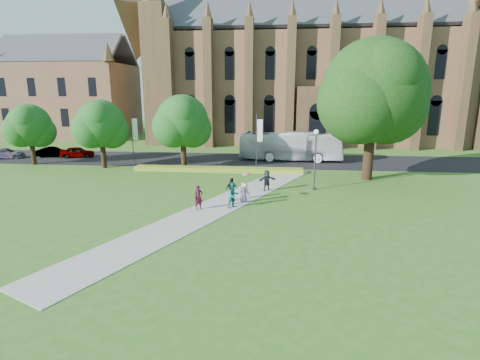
# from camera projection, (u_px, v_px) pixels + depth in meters

# --- Properties ---
(ground) EXTENTS (160.00, 160.00, 0.00)m
(ground) POSITION_uv_depth(u_px,v_px,m) (217.00, 210.00, 27.03)
(ground) COLOR #2D691F
(ground) RESTS_ON ground
(road) EXTENTS (160.00, 10.00, 0.02)m
(road) POSITION_uv_depth(u_px,v_px,m) (242.00, 160.00, 46.38)
(road) COLOR black
(road) RESTS_ON ground
(footpath) EXTENTS (15.58, 28.54, 0.04)m
(footpath) POSITION_uv_depth(u_px,v_px,m) (219.00, 206.00, 27.99)
(footpath) COLOR #B2B2A8
(footpath) RESTS_ON ground
(flower_hedge) EXTENTS (18.00, 1.40, 0.45)m
(flower_hedge) POSITION_uv_depth(u_px,v_px,m) (218.00, 169.00, 39.94)
(flower_hedge) COLOR gold
(flower_hedge) RESTS_ON ground
(cathedral) EXTENTS (52.60, 18.25, 28.00)m
(cathedral) POSITION_uv_depth(u_px,v_px,m) (314.00, 62.00, 61.52)
(cathedral) COLOR brown
(cathedral) RESTS_ON ground
(building_west) EXTENTS (22.00, 14.00, 18.30)m
(building_west) POSITION_uv_depth(u_px,v_px,m) (69.00, 86.00, 68.73)
(building_west) COLOR brown
(building_west) RESTS_ON ground
(streetlamp) EXTENTS (0.44, 0.44, 5.24)m
(streetlamp) POSITION_uv_depth(u_px,v_px,m) (315.00, 152.00, 31.85)
(streetlamp) COLOR #38383D
(streetlamp) RESTS_ON ground
(large_tree) EXTENTS (9.60, 9.60, 13.20)m
(large_tree) POSITION_uv_depth(u_px,v_px,m) (374.00, 91.00, 34.51)
(large_tree) COLOR #332114
(large_tree) RESTS_ON ground
(street_tree_0) EXTENTS (5.20, 5.20, 7.50)m
(street_tree_0) POSITION_uv_depth(u_px,v_px,m) (101.00, 124.00, 40.85)
(street_tree_0) COLOR #332114
(street_tree_0) RESTS_ON ground
(street_tree_1) EXTENTS (5.60, 5.60, 8.05)m
(street_tree_1) POSITION_uv_depth(u_px,v_px,m) (182.00, 121.00, 40.41)
(street_tree_1) COLOR #332114
(street_tree_1) RESTS_ON ground
(street_tree_2) EXTENTS (4.80, 4.80, 6.95)m
(street_tree_2) POSITION_uv_depth(u_px,v_px,m) (30.00, 126.00, 42.74)
(street_tree_2) COLOR #332114
(street_tree_2) RESTS_ON ground
(banner_pole_0) EXTENTS (0.70, 0.10, 6.00)m
(banner_pole_0) POSITION_uv_depth(u_px,v_px,m) (258.00, 138.00, 40.75)
(banner_pole_0) COLOR #38383D
(banner_pole_0) RESTS_ON ground
(banner_pole_1) EXTENTS (0.70, 0.10, 6.00)m
(banner_pole_1) POSITION_uv_depth(u_px,v_px,m) (133.00, 136.00, 42.07)
(banner_pole_1) COLOR #38383D
(banner_pole_1) RESTS_ON ground
(tour_coach) EXTENTS (12.70, 3.75, 3.49)m
(tour_coach) POSITION_uv_depth(u_px,v_px,m) (291.00, 146.00, 45.94)
(tour_coach) COLOR silver
(tour_coach) RESTS_ON road
(car_0) EXTENTS (4.37, 2.61, 1.39)m
(car_0) POSITION_uv_depth(u_px,v_px,m) (77.00, 152.00, 48.11)
(car_0) COLOR gray
(car_0) RESTS_ON road
(car_1) EXTENTS (4.05, 1.86, 1.29)m
(car_1) POSITION_uv_depth(u_px,v_px,m) (53.00, 152.00, 48.49)
(car_1) COLOR gray
(car_1) RESTS_ON road
(car_2) EXTENTS (4.83, 3.19, 1.30)m
(car_2) POSITION_uv_depth(u_px,v_px,m) (5.00, 153.00, 47.44)
(car_2) COLOR gray
(car_2) RESTS_ON road
(pedestrian_0) EXTENTS (0.79, 0.73, 1.80)m
(pedestrian_0) POSITION_uv_depth(u_px,v_px,m) (198.00, 197.00, 26.87)
(pedestrian_0) COLOR #4D1126
(pedestrian_0) RESTS_ON footpath
(pedestrian_1) EXTENTS (1.15, 1.12, 1.87)m
(pedestrian_1) POSITION_uv_depth(u_px,v_px,m) (233.00, 195.00, 27.30)
(pedestrian_1) COLOR #177375
(pedestrian_1) RESTS_ON footpath
(pedestrian_2) EXTENTS (1.14, 0.98, 1.54)m
(pedestrian_2) POSITION_uv_depth(u_px,v_px,m) (245.00, 193.00, 28.58)
(pedestrian_2) COLOR silver
(pedestrian_2) RESTS_ON footpath
(pedestrian_3) EXTENTS (1.10, 1.00, 1.81)m
(pedestrian_3) POSITION_uv_depth(u_px,v_px,m) (231.00, 189.00, 29.08)
(pedestrian_3) COLOR black
(pedestrian_3) RESTS_ON footpath
(pedestrian_4) EXTENTS (0.94, 0.88, 1.61)m
(pedestrian_4) POSITION_uv_depth(u_px,v_px,m) (244.00, 192.00, 28.65)
(pedestrian_4) COLOR slate
(pedestrian_4) RESTS_ON footpath
(pedestrian_5) EXTENTS (1.71, 1.18, 1.77)m
(pedestrian_5) POSITION_uv_depth(u_px,v_px,m) (267.00, 180.00, 32.04)
(pedestrian_5) COLOR #23252B
(pedestrian_5) RESTS_ON footpath
(parasol) EXTENTS (0.72, 0.72, 0.61)m
(parasol) POSITION_uv_depth(u_px,v_px,m) (246.00, 178.00, 28.47)
(parasol) COLOR #BF868F
(parasol) RESTS_ON pedestrian_4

